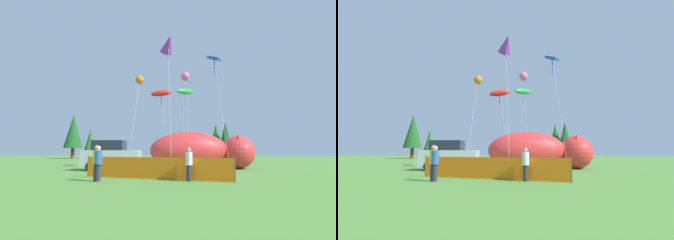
% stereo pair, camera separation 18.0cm
% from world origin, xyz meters
% --- Properties ---
extents(ground_plane, '(120.00, 120.00, 0.00)m').
position_xyz_m(ground_plane, '(0.00, 0.00, 0.00)').
color(ground_plane, '#548C38').
extents(parked_car, '(4.50, 2.29, 2.30)m').
position_xyz_m(parked_car, '(-4.85, 2.43, 1.12)').
color(parked_car, '#B7BCC1').
rests_on(parked_car, ground).
extents(folding_chair, '(0.68, 0.68, 0.85)m').
position_xyz_m(folding_chair, '(3.57, -0.25, 0.49)').
color(folding_chair, '#267F33').
rests_on(folding_chair, ground).
extents(inflatable_cat, '(8.94, 4.30, 3.06)m').
position_xyz_m(inflatable_cat, '(2.03, 4.71, 1.41)').
color(inflatable_cat, red).
rests_on(inflatable_cat, ground).
extents(safety_fence, '(8.34, 1.95, 1.28)m').
position_xyz_m(safety_fence, '(-0.46, -3.30, 0.58)').
color(safety_fence, orange).
rests_on(safety_fence, ground).
extents(spectator_in_white_shirt, '(0.36, 0.36, 1.67)m').
position_xyz_m(spectator_in_white_shirt, '(1.45, -4.03, 0.91)').
color(spectator_in_white_shirt, '#2D2D38').
rests_on(spectator_in_white_shirt, ground).
extents(spectator_in_blue_shirt, '(0.39, 0.39, 1.79)m').
position_xyz_m(spectator_in_blue_shirt, '(-3.16, -4.62, 0.98)').
color(spectator_in_blue_shirt, '#2D2D38').
rests_on(spectator_in_blue_shirt, ground).
extents(spectator_in_grey_shirt, '(0.38, 0.38, 1.76)m').
position_xyz_m(spectator_in_grey_shirt, '(-3.05, -4.67, 0.96)').
color(spectator_in_grey_shirt, '#2D2D38').
rests_on(spectator_in_grey_shirt, ground).
extents(kite_pink_octopus, '(0.92, 0.90, 9.65)m').
position_xyz_m(kite_pink_octopus, '(0.56, 9.17, 9.16)').
color(kite_pink_octopus, silver).
rests_on(kite_pink_octopus, ground).
extents(kite_red_lizard, '(2.27, 1.27, 7.70)m').
position_xyz_m(kite_red_lizard, '(-1.77, 8.06, 7.21)').
color(kite_red_lizard, silver).
rests_on(kite_red_lizard, ground).
extents(kite_purple_delta, '(1.81, 2.49, 11.31)m').
position_xyz_m(kite_purple_delta, '(-0.52, 3.53, 10.37)').
color(kite_purple_delta, silver).
rests_on(kite_purple_delta, ground).
extents(kite_green_fish, '(2.10, 2.57, 8.17)m').
position_xyz_m(kite_green_fish, '(0.52, 9.38, 7.62)').
color(kite_green_fish, silver).
rests_on(kite_green_fish, ground).
extents(kite_orange_flower, '(0.81, 2.76, 8.74)m').
position_xyz_m(kite_orange_flower, '(-3.72, 6.82, 8.29)').
color(kite_orange_flower, silver).
rests_on(kite_orange_flower, ground).
extents(kite_blue_box, '(1.73, 1.71, 9.07)m').
position_xyz_m(kite_blue_box, '(3.25, 3.06, 8.62)').
color(kite_blue_box, silver).
rests_on(kite_blue_box, ground).
extents(horizon_tree_east, '(2.52, 2.52, 6.01)m').
position_xyz_m(horizon_tree_east, '(-20.78, 35.02, 3.69)').
color(horizon_tree_east, brown).
rests_on(horizon_tree_east, ground).
extents(horizon_tree_west, '(3.06, 3.06, 7.29)m').
position_xyz_m(horizon_tree_west, '(7.24, 37.64, 4.48)').
color(horizon_tree_west, brown).
rests_on(horizon_tree_west, ground).
extents(horizon_tree_mid, '(3.50, 3.50, 8.34)m').
position_xyz_m(horizon_tree_mid, '(-21.94, 29.73, 5.12)').
color(horizon_tree_mid, brown).
rests_on(horizon_tree_mid, ground).
extents(horizon_tree_northeast, '(3.02, 3.02, 7.21)m').
position_xyz_m(horizon_tree_northeast, '(5.40, 39.08, 4.42)').
color(horizon_tree_northeast, brown).
rests_on(horizon_tree_northeast, ground).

